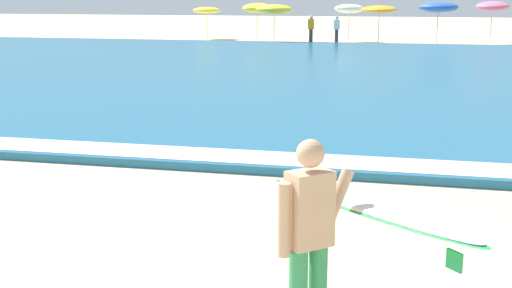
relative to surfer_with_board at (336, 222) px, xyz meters
name	(u,v)px	position (x,y,z in m)	size (l,w,h in m)	color
sea	(319,72)	(-2.70, 18.92, -0.96)	(120.00, 28.00, 0.14)	#1E6084
surf_foam	(211,155)	(-2.70, 5.52, -0.89)	(120.00, 0.93, 0.01)	white
surfer_with_board	(336,222)	(0.00, 0.00, 0.00)	(2.02, 2.16, 1.73)	#338E56
beach_umbrella_0	(207,10)	(-12.11, 36.07, 0.73)	(1.73, 1.73, 1.97)	beige
beach_umbrella_1	(257,8)	(-8.57, 34.64, 0.92)	(1.74, 1.77, 2.29)	beige
beach_umbrella_2	(274,9)	(-7.34, 33.62, 0.87)	(2.11, 2.11, 2.18)	beige
beach_umbrella_3	(349,9)	(-3.22, 35.47, 0.88)	(1.74, 1.76, 2.23)	beige
beach_umbrella_4	(379,9)	(-1.44, 34.68, 0.88)	(1.99, 2.01, 2.17)	beige
beach_umbrella_5	(438,7)	(1.80, 34.57, 1.01)	(2.16, 2.16, 2.34)	beige
beach_umbrella_6	(492,7)	(4.74, 35.38, 1.05)	(1.80, 1.83, 2.41)	beige
beachgoer_near_row_left	(337,29)	(-3.66, 33.02, -0.19)	(0.32, 0.20, 1.58)	#383842
beachgoer_near_row_mid	(311,28)	(-5.21, 33.68, -0.19)	(0.32, 0.20, 1.58)	#383842
beachgoer_near_row_right	(311,29)	(-5.08, 32.91, -0.19)	(0.32, 0.20, 1.58)	#383842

